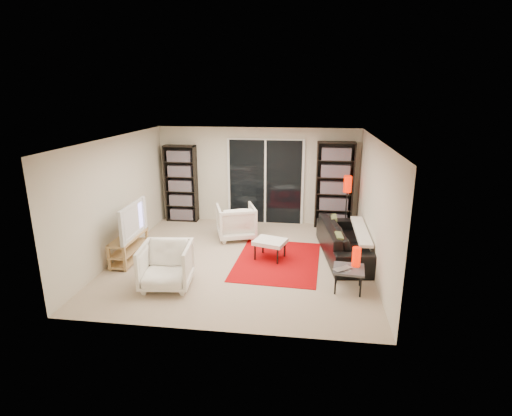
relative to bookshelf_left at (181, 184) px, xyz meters
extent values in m
plane|color=tan|center=(1.95, -2.33, -0.98)|extent=(5.00, 5.00, 0.00)
cube|color=beige|center=(1.95, 0.17, 0.22)|extent=(5.00, 0.02, 2.40)
cube|color=beige|center=(1.95, -4.83, 0.22)|extent=(5.00, 0.02, 2.40)
cube|color=beige|center=(-0.55, -2.33, 0.22)|extent=(0.02, 5.00, 2.40)
cube|color=beige|center=(4.45, -2.33, 0.22)|extent=(0.02, 5.00, 2.40)
cube|color=white|center=(1.95, -2.33, 1.42)|extent=(5.00, 5.00, 0.02)
cube|color=white|center=(2.15, 0.14, 0.07)|extent=(1.92, 0.06, 2.16)
cube|color=black|center=(2.15, 0.10, 0.07)|extent=(1.80, 0.02, 2.10)
cube|color=white|center=(2.15, 0.09, 0.07)|extent=(0.05, 0.02, 2.10)
cube|color=black|center=(0.00, 0.01, 0.00)|extent=(0.80, 0.30, 1.95)
cube|color=brown|center=(0.00, -0.01, 0.00)|extent=(0.70, 0.22, 1.85)
cube|color=black|center=(3.85, 0.01, 0.07)|extent=(0.90, 0.30, 2.10)
cube|color=brown|center=(3.85, -0.01, 0.07)|extent=(0.80, 0.22, 2.00)
cube|color=tan|center=(-0.26, -2.63, -0.50)|extent=(0.36, 1.14, 0.04)
cube|color=tan|center=(-0.26, -2.63, -0.73)|extent=(0.36, 1.14, 0.03)
cube|color=tan|center=(-0.26, -2.63, -0.92)|extent=(0.36, 1.14, 0.04)
cube|color=tan|center=(-0.41, -3.16, -0.73)|extent=(0.05, 0.05, 0.50)
cube|color=tan|center=(-0.41, -2.10, -0.73)|extent=(0.05, 0.05, 0.50)
cube|color=tan|center=(-0.10, -3.16, -0.73)|extent=(0.05, 0.05, 0.50)
cube|color=tan|center=(-0.10, -2.10, -0.73)|extent=(0.05, 0.05, 0.50)
imported|color=black|center=(-0.24, -2.63, -0.14)|extent=(0.17, 1.17, 0.67)
cube|color=#AC0407|center=(2.67, -2.31, -0.97)|extent=(1.72, 2.25, 0.01)
imported|color=black|center=(4.03, -1.87, -0.65)|extent=(1.17, 2.35, 0.66)
imported|color=white|center=(1.62, -1.12, -0.59)|extent=(1.06, 1.07, 0.77)
imported|color=white|center=(0.87, -3.63, -0.59)|extent=(0.91, 0.93, 0.77)
cube|color=white|center=(2.51, -2.20, -0.62)|extent=(0.72, 0.64, 0.08)
cylinder|color=black|center=(2.22, -2.32, -0.82)|extent=(0.04, 0.04, 0.32)
cylinder|color=black|center=(2.33, -1.95, -0.82)|extent=(0.04, 0.04, 0.32)
cylinder|color=black|center=(2.68, -2.46, -0.82)|extent=(0.04, 0.04, 0.32)
cylinder|color=black|center=(2.79, -2.09, -0.82)|extent=(0.04, 0.04, 0.32)
cube|color=#444348|center=(3.94, -3.35, -0.60)|extent=(0.55, 0.55, 0.04)
cylinder|color=black|center=(3.72, -3.53, -0.79)|extent=(0.03, 0.03, 0.38)
cylinder|color=black|center=(3.76, -3.12, -0.79)|extent=(0.03, 0.03, 0.38)
cylinder|color=black|center=(4.12, -3.57, -0.79)|extent=(0.03, 0.03, 0.38)
cylinder|color=black|center=(4.16, -3.17, -0.79)|extent=(0.03, 0.03, 0.38)
imported|color=silver|center=(3.86, -3.45, -0.56)|extent=(0.40, 0.38, 0.03)
cylinder|color=red|center=(4.06, -3.23, -0.41)|extent=(0.15, 0.15, 0.33)
cylinder|color=black|center=(4.11, -0.49, -0.96)|extent=(0.21, 0.21, 0.03)
cylinder|color=black|center=(4.11, -0.49, -0.45)|extent=(0.03, 0.03, 1.04)
cylinder|color=red|center=(4.11, -0.49, 0.22)|extent=(0.19, 0.19, 0.38)
camera|label=1|loc=(3.21, -9.60, 2.25)|focal=28.00mm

